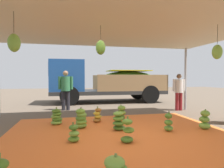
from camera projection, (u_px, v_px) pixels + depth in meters
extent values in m
plane|color=brown|center=(103.00, 114.00, 7.64)|extent=(40.00, 40.00, 0.00)
cube|color=orange|center=(123.00, 137.00, 4.71)|extent=(5.76, 5.18, 0.01)
cylinder|color=#9EA0A5|center=(185.00, 79.00, 8.70)|extent=(0.10, 0.10, 2.74)
cube|color=beige|center=(124.00, 21.00, 4.62)|extent=(8.00, 7.00, 0.06)
cylinder|color=#4C422D|center=(101.00, 32.00, 4.86)|extent=(0.01, 0.01, 0.35)
ellipsoid|color=#518428|center=(101.00, 48.00, 4.87)|extent=(0.24, 0.24, 0.36)
cylinder|color=#4C422D|center=(217.00, 34.00, 4.78)|extent=(0.01, 0.01, 0.47)
ellipsoid|color=#75A83D|center=(217.00, 52.00, 4.79)|extent=(0.24, 0.24, 0.36)
cylinder|color=#4C422D|center=(14.00, 22.00, 3.84)|extent=(0.01, 0.01, 0.42)
ellipsoid|color=#6B9E38|center=(14.00, 43.00, 3.85)|extent=(0.24, 0.24, 0.36)
ellipsoid|color=#75A83D|center=(56.00, 122.00, 5.91)|extent=(0.35, 0.35, 0.13)
ellipsoid|color=#477523|center=(57.00, 119.00, 5.95)|extent=(0.39, 0.39, 0.13)
ellipsoid|color=#6B9E38|center=(56.00, 117.00, 5.94)|extent=(0.42, 0.42, 0.13)
ellipsoid|color=#518428|center=(57.00, 114.00, 5.95)|extent=(0.37, 0.37, 0.13)
ellipsoid|color=#477523|center=(56.00, 111.00, 5.93)|extent=(0.30, 0.30, 0.13)
cylinder|color=olive|center=(56.00, 109.00, 5.92)|extent=(0.04, 0.04, 0.12)
ellipsoid|color=#477523|center=(127.00, 139.00, 4.27)|extent=(0.35, 0.35, 0.13)
ellipsoid|color=#60932D|center=(129.00, 130.00, 4.32)|extent=(0.36, 0.36, 0.13)
ellipsoid|color=#60932D|center=(127.00, 122.00, 4.27)|extent=(0.30, 0.30, 0.13)
cylinder|color=olive|center=(128.00, 119.00, 4.28)|extent=(0.04, 0.04, 0.12)
ellipsoid|color=#477523|center=(119.00, 128.00, 5.29)|extent=(0.43, 0.43, 0.13)
ellipsoid|color=#477523|center=(118.00, 123.00, 5.24)|extent=(0.31, 0.31, 0.13)
ellipsoid|color=#60932D|center=(118.00, 118.00, 5.26)|extent=(0.35, 0.35, 0.13)
ellipsoid|color=#6B9E38|center=(118.00, 114.00, 5.25)|extent=(0.37, 0.37, 0.13)
cylinder|color=olive|center=(119.00, 112.00, 5.25)|extent=(0.04, 0.04, 0.12)
ellipsoid|color=#75A83D|center=(115.00, 162.00, 2.51)|extent=(0.38, 0.38, 0.16)
cylinder|color=olive|center=(116.00, 158.00, 2.49)|extent=(0.04, 0.04, 0.12)
ellipsoid|color=#75A83D|center=(205.00, 126.00, 5.40)|extent=(0.40, 0.40, 0.18)
ellipsoid|color=#6B9E38|center=(204.00, 119.00, 5.42)|extent=(0.38, 0.38, 0.18)
ellipsoid|color=#6B9E38|center=(205.00, 113.00, 5.38)|extent=(0.32, 0.32, 0.18)
cylinder|color=olive|center=(205.00, 111.00, 5.39)|extent=(0.04, 0.04, 0.12)
ellipsoid|color=#6B9E38|center=(81.00, 125.00, 5.49)|extent=(0.35, 0.35, 0.16)
ellipsoid|color=#60932D|center=(81.00, 122.00, 5.48)|extent=(0.31, 0.31, 0.16)
ellipsoid|color=#477523|center=(81.00, 118.00, 5.48)|extent=(0.42, 0.42, 0.16)
ellipsoid|color=#6B9E38|center=(82.00, 115.00, 5.50)|extent=(0.40, 0.40, 0.16)
ellipsoid|color=#60932D|center=(80.00, 112.00, 5.48)|extent=(0.29, 0.29, 0.16)
cylinder|color=olive|center=(81.00, 109.00, 5.46)|extent=(0.04, 0.04, 0.12)
ellipsoid|color=#60932D|center=(74.00, 139.00, 4.32)|extent=(0.36, 0.36, 0.12)
ellipsoid|color=#6B9E38|center=(74.00, 134.00, 4.30)|extent=(0.28, 0.28, 0.12)
ellipsoid|color=#477523|center=(74.00, 127.00, 4.33)|extent=(0.24, 0.24, 0.12)
cylinder|color=olive|center=(73.00, 125.00, 4.31)|extent=(0.04, 0.04, 0.12)
ellipsoid|color=#6B9E38|center=(169.00, 128.00, 5.20)|extent=(0.31, 0.31, 0.14)
ellipsoid|color=#518428|center=(168.00, 122.00, 5.13)|extent=(0.21, 0.21, 0.14)
ellipsoid|color=#477523|center=(168.00, 116.00, 5.13)|extent=(0.27, 0.27, 0.14)
cylinder|color=olive|center=(169.00, 114.00, 5.16)|extent=(0.04, 0.04, 0.12)
ellipsoid|color=#477523|center=(120.00, 117.00, 6.59)|extent=(0.34, 0.34, 0.17)
ellipsoid|color=#75A83D|center=(121.00, 113.00, 6.58)|extent=(0.34, 0.34, 0.17)
ellipsoid|color=#6B9E38|center=(122.00, 108.00, 6.55)|extent=(0.34, 0.34, 0.17)
cylinder|color=olive|center=(121.00, 106.00, 6.57)|extent=(0.04, 0.04, 0.12)
ellipsoid|color=#996628|center=(97.00, 120.00, 6.25)|extent=(0.36, 0.36, 0.12)
ellipsoid|color=gold|center=(98.00, 117.00, 6.27)|extent=(0.34, 0.34, 0.12)
ellipsoid|color=gold|center=(97.00, 113.00, 6.29)|extent=(0.25, 0.25, 0.12)
ellipsoid|color=#996628|center=(98.00, 110.00, 6.28)|extent=(0.29, 0.29, 0.12)
cylinder|color=olive|center=(98.00, 108.00, 6.26)|extent=(0.04, 0.04, 0.12)
cube|color=#2D2D2D|center=(108.00, 92.00, 11.56)|extent=(6.55, 2.47, 0.20)
cube|color=#1E4C93|center=(67.00, 76.00, 11.08)|extent=(1.86, 2.20, 1.70)
cube|color=#232D38|center=(50.00, 70.00, 10.88)|extent=(0.06, 1.88, 0.75)
cube|color=#99754C|center=(134.00, 83.00, 10.67)|extent=(4.04, 0.15, 0.90)
cube|color=#99754C|center=(123.00, 82.00, 12.90)|extent=(4.04, 0.15, 0.90)
cube|color=#99754C|center=(159.00, 82.00, 12.17)|extent=(0.12, 2.36, 0.90)
ellipsoid|color=#477523|center=(128.00, 81.00, 11.78)|extent=(3.59, 2.04, 1.13)
cube|color=yellow|center=(128.00, 71.00, 11.77)|extent=(2.45, 1.83, 0.04)
cylinder|color=black|center=(70.00, 96.00, 10.08)|extent=(1.00, 0.30, 1.00)
cylinder|color=black|center=(70.00, 93.00, 12.19)|extent=(1.00, 0.30, 1.00)
cylinder|color=black|center=(150.00, 94.00, 10.94)|extent=(1.00, 0.30, 1.00)
cylinder|color=black|center=(138.00, 92.00, 13.06)|extent=(1.00, 0.30, 1.00)
cylinder|color=maroon|center=(177.00, 102.00, 8.52)|extent=(0.15, 0.15, 0.78)
cylinder|color=maroon|center=(181.00, 101.00, 8.56)|extent=(0.15, 0.15, 0.78)
cylinder|color=silver|center=(179.00, 86.00, 8.52)|extent=(0.36, 0.36, 0.59)
cylinder|color=silver|center=(174.00, 85.00, 8.47)|extent=(0.11, 0.11, 0.52)
cylinder|color=silver|center=(184.00, 85.00, 8.57)|extent=(0.11, 0.11, 0.52)
sphere|color=brown|center=(179.00, 76.00, 8.51)|extent=(0.21, 0.21, 0.21)
cylinder|color=#26262D|center=(64.00, 101.00, 8.57)|extent=(0.16, 0.16, 0.85)
cylinder|color=#26262D|center=(68.00, 100.00, 8.61)|extent=(0.16, 0.16, 0.85)
cylinder|color=#337A4C|center=(66.00, 84.00, 8.57)|extent=(0.39, 0.39, 0.64)
cylinder|color=#337A4C|center=(60.00, 83.00, 8.51)|extent=(0.12, 0.12, 0.57)
cylinder|color=#337A4C|center=(72.00, 83.00, 8.62)|extent=(0.12, 0.12, 0.57)
sphere|color=#936B4C|center=(66.00, 73.00, 8.56)|extent=(0.23, 0.23, 0.23)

